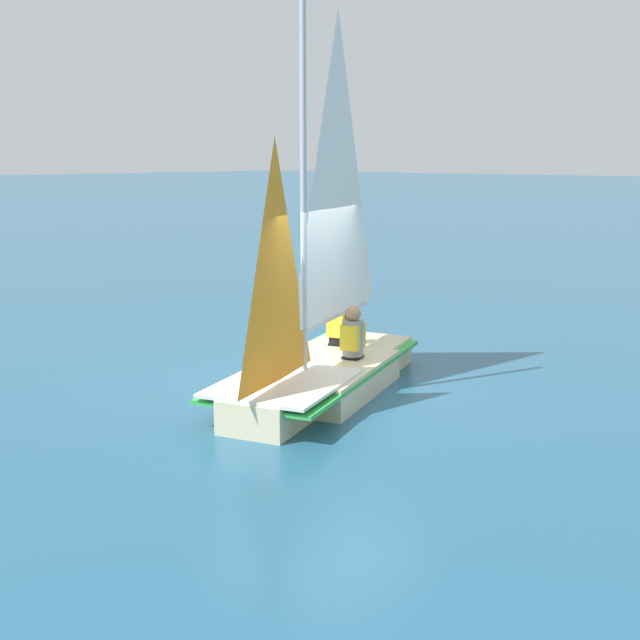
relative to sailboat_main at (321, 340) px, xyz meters
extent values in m
plane|color=#235675|center=(0.01, -0.05, -0.72)|extent=(260.00, 260.00, 0.00)
cube|color=beige|center=(0.01, -0.05, -0.51)|extent=(2.16, 2.65, 0.42)
cube|color=beige|center=(0.50, -1.60, -0.51)|extent=(1.10, 1.17, 0.42)
cube|color=beige|center=(-0.47, 1.50, -0.51)|extent=(1.54, 1.31, 0.42)
cube|color=green|center=(0.01, -0.05, -0.38)|extent=(2.71, 4.36, 0.05)
cube|color=silver|center=(0.36, -1.14, -0.29)|extent=(1.92, 2.21, 0.04)
cylinder|color=#B7B7BC|center=(0.17, -0.54, 2.11)|extent=(0.08, 0.08, 4.83)
cylinder|color=#B7B7BC|center=(-0.16, 0.53, 0.25)|extent=(0.74, 2.16, 0.07)
pyramid|color=white|center=(-0.16, 0.53, 2.34)|extent=(0.68, 2.05, 4.13)
pyramid|color=orange|center=(0.40, -1.29, 1.25)|extent=(0.47, 1.36, 2.91)
cube|color=black|center=(-0.63, 2.02, -0.58)|extent=(0.05, 0.09, 0.29)
cube|color=black|center=(0.19, 0.46, -0.49)|extent=(0.31, 0.34, 0.45)
cylinder|color=gray|center=(0.19, 0.46, -0.02)|extent=(0.38, 0.38, 0.50)
cube|color=yellow|center=(0.19, 0.46, 0.01)|extent=(0.35, 0.40, 0.35)
sphere|color=#A87A56|center=(0.19, 0.46, 0.33)|extent=(0.22, 0.22, 0.22)
cube|color=black|center=(-0.49, 0.96, -0.49)|extent=(0.31, 0.34, 0.45)
cylinder|color=black|center=(-0.49, 0.96, -0.02)|extent=(0.38, 0.38, 0.50)
cube|color=yellow|center=(-0.49, 0.96, 0.01)|extent=(0.35, 0.40, 0.35)
sphere|color=brown|center=(-0.49, 0.96, 0.33)|extent=(0.22, 0.22, 0.22)
cylinder|color=white|center=(-0.49, 0.96, 0.41)|extent=(0.26, 0.26, 0.06)
camera|label=1|loc=(6.99, -8.07, 2.46)|focal=45.00mm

